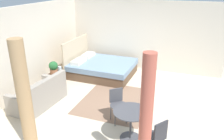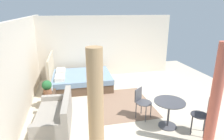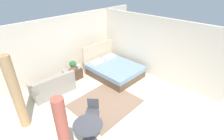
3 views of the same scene
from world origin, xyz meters
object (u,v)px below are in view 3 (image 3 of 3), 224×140
object	(u,v)px
bed	(114,69)
cafe_chair_near_couch	(93,109)
nightstand	(76,73)
couch	(53,87)
potted_plant	(73,65)
vase	(79,67)
balcony_table	(88,130)

from	to	relation	value
bed	cafe_chair_near_couch	xyz separation A→B (m)	(-2.51, -1.49, 0.22)
nightstand	cafe_chair_near_couch	bearing A→B (deg)	-115.83
couch	nightstand	size ratio (longest dim) A/B	3.48
potted_plant	cafe_chair_near_couch	bearing A→B (deg)	-113.65
couch	cafe_chair_near_couch	bearing A→B (deg)	-88.80
vase	balcony_table	world-z (taller)	balcony_table
potted_plant	vase	xyz separation A→B (m)	(0.22, -0.08, -0.13)
couch	balcony_table	bearing A→B (deg)	-101.15
vase	balcony_table	xyz separation A→B (m)	(-1.89, -2.91, -0.05)
bed	cafe_chair_near_couch	distance (m)	2.93
bed	nightstand	xyz separation A→B (m)	(-1.32, 0.97, -0.05)
couch	balcony_table	xyz separation A→B (m)	(-0.54, -2.72, 0.21)
bed	nightstand	distance (m)	1.64
vase	cafe_chair_near_couch	world-z (taller)	cafe_chair_near_couch
couch	nightstand	xyz separation A→B (m)	(1.24, 0.23, -0.05)
cafe_chair_near_couch	bed	bearing A→B (deg)	30.71
couch	potted_plant	distance (m)	1.23
balcony_table	nightstand	bearing A→B (deg)	59.02
potted_plant	vase	distance (m)	0.27
nightstand	cafe_chair_near_couch	world-z (taller)	cafe_chair_near_couch
bed	potted_plant	size ratio (longest dim) A/B	5.50
bed	potted_plant	xyz separation A→B (m)	(-1.42, 1.00, 0.39)
cafe_chair_near_couch	potted_plant	bearing A→B (deg)	66.35
potted_plant	vase	world-z (taller)	potted_plant
couch	vase	size ratio (longest dim) A/B	9.76
vase	cafe_chair_near_couch	xyz separation A→B (m)	(-1.31, -2.41, -0.04)
bed	couch	world-z (taller)	bed
vase	nightstand	bearing A→B (deg)	157.91
potted_plant	cafe_chair_near_couch	xyz separation A→B (m)	(-1.09, -2.49, -0.17)
bed	cafe_chair_near_couch	world-z (taller)	bed
bed	potted_plant	world-z (taller)	bed
bed	balcony_table	bearing A→B (deg)	-147.31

